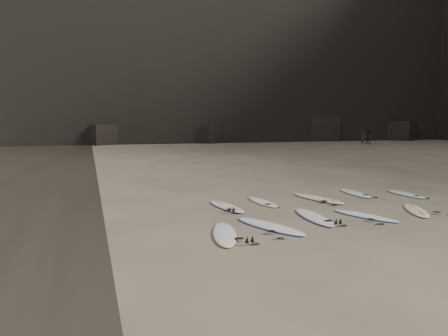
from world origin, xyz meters
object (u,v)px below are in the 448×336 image
object	(u,v)px
surfboard_0	(225,234)
surfboard_7	(318,198)
surfboard_5	(226,206)
surfboard_6	(262,202)
surfboard_4	(416,210)
surfboard_9	(406,194)
person_a	(363,138)
person_b	(369,137)
surfboard_2	(314,217)
surfboard_8	(355,193)
surfboard_1	(270,226)
surfboard_3	(365,215)

from	to	relation	value
surfboard_0	surfboard_7	size ratio (longest dim) A/B	0.93
surfboard_5	surfboard_6	distance (m)	1.62
surfboard_4	surfboard_6	world-z (taller)	surfboard_4
surfboard_9	person_a	xyz separation A→B (m)	(20.91, 33.06, 0.74)
surfboard_4	surfboard_9	bearing A→B (deg)	82.66
surfboard_6	person_b	distance (m)	42.85
surfboard_6	surfboard_2	bearing A→B (deg)	-82.13
surfboard_7	surfboard_8	size ratio (longest dim) A/B	1.19
surfboard_0	surfboard_2	distance (m)	3.47
person_a	person_b	size ratio (longest dim) A/B	0.81
surfboard_0	person_a	size ratio (longest dim) A/B	1.65
surfboard_1	surfboard_4	xyz separation A→B (m)	(5.62, 0.59, -0.01)
surfboard_0	surfboard_9	bearing A→B (deg)	37.00
surfboard_1	surfboard_8	world-z (taller)	surfboard_1
surfboard_2	surfboard_7	bearing A→B (deg)	64.23
surfboard_1	surfboard_3	world-z (taller)	surfboard_1
surfboard_3	surfboard_6	world-z (taller)	surfboard_3
surfboard_6	surfboard_8	distance (m)	4.48
surfboard_2	surfboard_6	xyz separation A→B (m)	(-0.57, 2.88, -0.01)
surfboard_8	surfboard_3	bearing A→B (deg)	-115.77
surfboard_0	surfboard_4	xyz separation A→B (m)	(7.12, 1.01, -0.00)
surfboard_4	surfboard_2	bearing A→B (deg)	-154.25
surfboard_1	surfboard_4	distance (m)	5.65
surfboard_9	person_b	xyz separation A→B (m)	(21.52, 32.71, 0.92)
surfboard_7	person_a	bearing A→B (deg)	39.87
surfboard_1	person_a	bearing A→B (deg)	31.70
surfboard_4	surfboard_0	bearing A→B (deg)	-144.90
surfboard_6	surfboard_8	size ratio (longest dim) A/B	0.96
surfboard_5	person_a	xyz separation A→B (m)	(28.77, 33.37, 0.74)
surfboard_0	surfboard_2	bearing A→B (deg)	32.47
surfboard_5	surfboard_0	bearing A→B (deg)	-117.44
surfboard_3	surfboard_8	world-z (taller)	same
surfboard_8	surfboard_9	size ratio (longest dim) A/B	1.03
surfboard_6	person_a	xyz separation A→B (m)	(27.22, 32.92, 0.74)
surfboard_4	surfboard_7	distance (m)	3.62
surfboard_7	person_b	xyz separation A→B (m)	(25.51, 32.55, 0.91)
surfboard_3	person_b	xyz separation A→B (m)	(25.60, 35.72, 0.92)
surfboard_4	surfboard_5	bearing A→B (deg)	-175.91
surfboard_3	surfboard_6	size ratio (longest dim) A/B	1.05
surfboard_1	person_b	world-z (taller)	person_b
surfboard_5	surfboard_7	size ratio (longest dim) A/B	0.87
surfboard_2	surfboard_3	bearing A→B (deg)	-4.11
person_b	surfboard_4	bearing A→B (deg)	-61.60
person_a	person_b	world-z (taller)	person_b
surfboard_5	surfboard_8	xyz separation A→B (m)	(5.98, 1.10, -0.00)
surfboard_6	person_b	size ratio (longest dim) A/B	1.16
surfboard_5	person_a	distance (m)	44.07
surfboard_3	surfboard_8	xyz separation A→B (m)	(2.19, 3.81, -0.00)
surfboard_2	surfboard_9	bearing A→B (deg)	30.99
surfboard_1	surfboard_2	size ratio (longest dim) A/B	1.02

